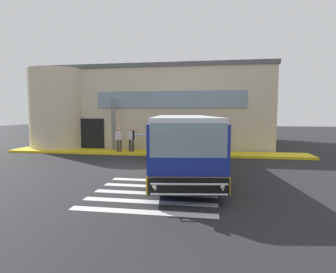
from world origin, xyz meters
TOP-DOWN VIEW (x-y plane):
  - ground_plane at (0.00, 0.00)m, footprint 80.00×90.00m
  - bay_paint_stripes at (2.00, -4.20)m, footprint 4.40×3.96m
  - terminal_building at (-0.66, 11.53)m, footprint 18.68×13.80m
  - boarding_curb at (0.00, 4.80)m, footprint 20.88×2.00m
  - entry_support_column at (-3.05, 5.40)m, footprint 0.28×0.28m
  - bus_main_foreground at (2.59, -0.30)m, footprint 3.94×10.82m
  - passenger_near_column at (-2.25, 4.33)m, footprint 0.58×0.27m
  - passenger_by_doorway at (-1.47, 4.60)m, footprint 0.58×0.44m

SIDE VIEW (x-z plane):
  - ground_plane at x=0.00m, z-range -0.02..0.00m
  - bay_paint_stripes at x=2.00m, z-range 0.00..0.01m
  - boarding_curb at x=0.00m, z-range 0.00..0.15m
  - passenger_near_column at x=-2.25m, z-range 0.24..1.92m
  - passenger_by_doorway at x=-1.47m, z-range 0.28..1.95m
  - bus_main_foreground at x=2.59m, z-range -0.02..2.68m
  - entry_support_column at x=-3.05m, z-range 0.15..3.84m
  - terminal_building at x=-0.66m, z-range -0.01..6.44m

